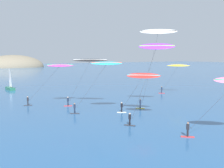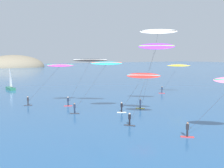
# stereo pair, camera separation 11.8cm
# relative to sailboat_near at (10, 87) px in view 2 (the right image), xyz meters

# --- Properties ---
(sailboat_near) EXTENTS (1.63, 5.92, 5.70)m
(sailboat_near) POSITION_rel_sailboat_near_xyz_m (0.00, 0.00, 0.00)
(sailboat_near) COLOR #23664C
(sailboat_near) RESTS_ON ground
(kitesurfer_magenta) EXTENTS (8.75, 4.70, 7.67)m
(kitesurfer_magenta) POSITION_rel_sailboat_near_xyz_m (2.40, -28.93, 6.18)
(kitesurfer_magenta) COLOR #2D2D33
(kitesurfer_magenta) RESTS_ON ground
(kitesurfer_purple) EXTENTS (5.14, 5.06, 10.82)m
(kitesurfer_purple) POSITION_rel_sailboat_near_xyz_m (6.81, -50.77, 8.81)
(kitesurfer_purple) COLOR #2D2D33
(kitesurfer_purple) RESTS_ON ground
(kitesurfer_black) EXTENTS (6.96, 5.62, 8.64)m
(kitesurfer_black) POSITION_rel_sailboat_near_xyz_m (6.51, -33.44, 7.18)
(kitesurfer_black) COLOR red
(kitesurfer_black) RESTS_ON ground
(kitesurfer_cyan) EXTENTS (7.87, 4.78, 8.30)m
(kitesurfer_cyan) POSITION_rel_sailboat_near_xyz_m (5.83, -40.06, 6.80)
(kitesurfer_cyan) COLOR #2D2D33
(kitesurfer_cyan) RESTS_ON ground
(kitesurfer_yellow) EXTENTS (5.63, 5.74, 7.16)m
(kitesurfer_yellow) POSITION_rel_sailboat_near_xyz_m (32.12, -29.61, 5.66)
(kitesurfer_yellow) COLOR red
(kitesurfer_yellow) RESTS_ON ground
(kitesurfer_white) EXTENTS (5.66, 5.01, 13.71)m
(kitesurfer_white) POSITION_rel_sailboat_near_xyz_m (15.19, -41.69, 11.68)
(kitesurfer_white) COLOR yellow
(kitesurfer_white) RESTS_ON ground
(kitesurfer_red) EXTENTS (5.48, 5.34, 6.50)m
(kitesurfer_red) POSITION_rel_sailboat_near_xyz_m (10.69, -43.33, 4.95)
(kitesurfer_red) COLOR silver
(kitesurfer_red) RESTS_ON ground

